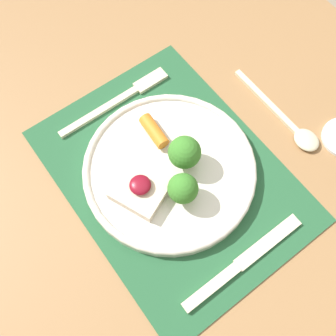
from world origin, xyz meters
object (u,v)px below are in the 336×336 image
dinner_plate (168,170)px  spoon (293,127)px  knife (235,268)px  fork (122,98)px

dinner_plate → spoon: 0.23m
dinner_plate → spoon: (0.06, 0.22, -0.01)m
knife → fork: bearing=177.0°
knife → spoon: 0.26m
dinner_plate → spoon: bearing=75.4°
fork → spoon: size_ratio=1.09×
dinner_plate → fork: bearing=172.5°
dinner_plate → knife: size_ratio=1.27×
dinner_plate → fork: dinner_plate is taller
spoon → dinner_plate: bearing=-106.4°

